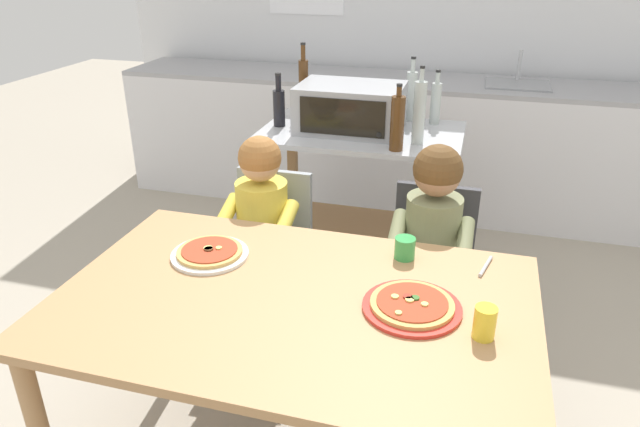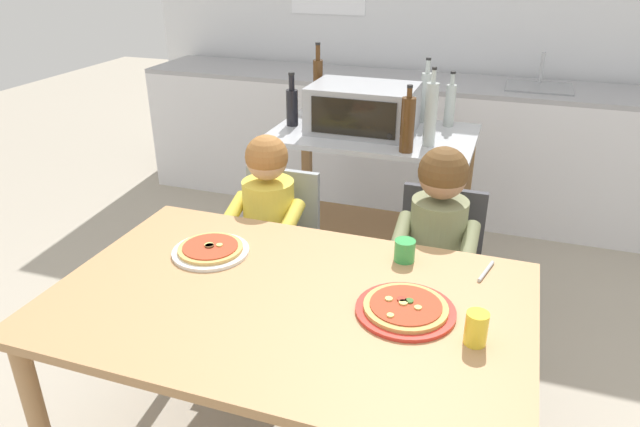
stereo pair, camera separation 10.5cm
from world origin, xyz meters
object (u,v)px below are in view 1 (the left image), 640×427
object	(u,v)px
pizza_plate_white	(210,253)
drinking_cup_yellow	(485,323)
toaster_oven	(350,108)
serving_spoon	(486,266)
bottle_dark_olive_oil	(411,95)
dining_table	(294,322)
kitchen_island_cart	(360,184)
child_in_olive_shirt	(430,242)
pizza_plate_red_rimmed	(412,306)
bottle_tall_green_wine	(304,86)
bottle_clear_vinegar	(419,112)
bottle_slim_sauce	(279,106)
dining_chair_left	(269,248)
drinking_cup_green	(405,248)
bottle_brown_beer	(436,102)
bottle_squat_spirits	(397,123)
dining_chair_right	(430,268)
child_in_yellow_shirt	(257,228)

from	to	relation	value
pizza_plate_white	drinking_cup_yellow	bearing A→B (deg)	-12.91
toaster_oven	serving_spoon	bearing A→B (deg)	-54.97
bottle_dark_olive_oil	drinking_cup_yellow	distance (m)	1.72
dining_table	serving_spoon	bearing A→B (deg)	31.67
kitchen_island_cart	bottle_dark_olive_oil	xyz separation A→B (m)	(0.21, 0.26, 0.42)
child_in_olive_shirt	pizza_plate_red_rimmed	world-z (taller)	child_in_olive_shirt
toaster_oven	bottle_tall_green_wine	distance (m)	0.36
bottle_dark_olive_oil	bottle_clear_vinegar	size ratio (longest dim) A/B	0.92
toaster_oven	bottle_slim_sauce	xyz separation A→B (m)	(-0.37, -0.02, -0.01)
toaster_oven	serving_spoon	world-z (taller)	toaster_oven
dining_chair_left	drinking_cup_green	distance (m)	0.82
bottle_dark_olive_oil	bottle_brown_beer	size ratio (longest dim) A/B	1.19
bottle_tall_green_wine	dining_table	bearing A→B (deg)	-74.04
toaster_oven	bottle_brown_beer	bearing A→B (deg)	29.86
pizza_plate_white	bottle_clear_vinegar	bearing A→B (deg)	61.38
bottle_tall_green_wine	toaster_oven	bearing A→B (deg)	-32.24
pizza_plate_red_rimmed	drinking_cup_yellow	distance (m)	0.22
bottle_slim_sauce	pizza_plate_white	bearing A→B (deg)	-82.85
bottle_squat_spirits	drinking_cup_yellow	size ratio (longest dim) A/B	3.15
bottle_dark_olive_oil	bottle_brown_beer	xyz separation A→B (m)	(0.13, -0.04, -0.02)
bottle_clear_vinegar	dining_chair_right	size ratio (longest dim) A/B	0.45
child_in_olive_shirt	toaster_oven	bearing A→B (deg)	124.60
toaster_oven	dining_table	distance (m)	1.39
toaster_oven	child_in_yellow_shirt	size ratio (longest dim) A/B	0.51
bottle_squat_spirits	dining_chair_left	size ratio (longest dim) A/B	0.37
child_in_yellow_shirt	kitchen_island_cart	bearing A→B (deg)	69.08
dining_chair_right	drinking_cup_green	distance (m)	0.51
bottle_squat_spirits	bottle_clear_vinegar	bearing A→B (deg)	56.69
bottle_slim_sauce	serving_spoon	size ratio (longest dim) A/B	1.94
serving_spoon	bottle_tall_green_wine	bearing A→B (deg)	130.14
dining_table	pizza_plate_white	xyz separation A→B (m)	(-0.36, 0.17, 0.10)
dining_chair_left	child_in_yellow_shirt	world-z (taller)	child_in_yellow_shirt
pizza_plate_white	pizza_plate_red_rimmed	distance (m)	0.73
bottle_tall_green_wine	serving_spoon	xyz separation A→B (m)	(1.00, -1.19, -0.28)
bottle_clear_vinegar	child_in_olive_shirt	bearing A→B (deg)	-76.67
pizza_plate_white	drinking_cup_yellow	xyz separation A→B (m)	(0.92, -0.21, 0.04)
pizza_plate_red_rimmed	bottle_dark_olive_oil	bearing A→B (deg)	98.27
bottle_brown_beer	drinking_cup_yellow	distance (m)	1.65
bottle_squat_spirits	pizza_plate_red_rimmed	xyz separation A→B (m)	(0.22, -1.06, -0.24)
bottle_clear_vinegar	bottle_brown_beer	world-z (taller)	bottle_clear_vinegar
kitchen_island_cart	serving_spoon	xyz separation A→B (m)	(0.64, -1.00, 0.17)
dining_chair_right	pizza_plate_white	distance (m)	0.96
bottle_clear_vinegar	drinking_cup_green	size ratio (longest dim) A/B	4.78
bottle_clear_vinegar	bottle_tall_green_wine	distance (m)	0.72
kitchen_island_cart	toaster_oven	bearing A→B (deg)	-178.78
pizza_plate_red_rimmed	drinking_cup_yellow	xyz separation A→B (m)	(0.21, -0.08, 0.04)
dining_chair_right	kitchen_island_cart	bearing A→B (deg)	126.11
pizza_plate_white	serving_spoon	world-z (taller)	pizza_plate_white
bottle_dark_olive_oil	dining_chair_right	xyz separation A→B (m)	(0.23, -0.86, -0.52)
kitchen_island_cart	bottle_slim_sauce	bearing A→B (deg)	-176.68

